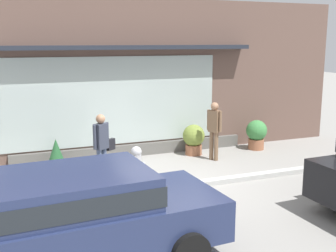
% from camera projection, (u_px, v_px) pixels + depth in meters
% --- Properties ---
extents(ground_plane, '(60.00, 60.00, 0.00)m').
position_uv_depth(ground_plane, '(171.00, 187.00, 10.00)').
color(ground_plane, gray).
extents(curb_strip, '(14.00, 0.24, 0.12)m').
position_uv_depth(curb_strip, '(174.00, 187.00, 9.81)').
color(curb_strip, '#B2B2AD').
rests_on(curb_strip, ground_plane).
extents(storefront, '(14.00, 0.81, 4.59)m').
position_uv_depth(storefront, '(130.00, 80.00, 12.46)').
color(storefront, brown).
rests_on(storefront, ground_plane).
extents(fire_hydrant, '(0.43, 0.40, 0.84)m').
position_uv_depth(fire_hydrant, '(136.00, 163.00, 10.47)').
color(fire_hydrant, '#B2B2B7').
rests_on(fire_hydrant, ground_plane).
extents(pedestrian_with_handbag, '(0.61, 0.43, 1.67)m').
position_uv_depth(pedestrian_with_handbag, '(102.00, 142.00, 10.23)').
color(pedestrian_with_handbag, '#475675').
rests_on(pedestrian_with_handbag, ground_plane).
extents(pedestrian_passerby, '(0.32, 0.43, 1.68)m').
position_uv_depth(pedestrian_passerby, '(214.00, 127.00, 12.06)').
color(pedestrian_passerby, brown).
rests_on(pedestrian_passerby, ground_plane).
extents(parked_car_navy, '(4.24, 2.17, 1.48)m').
position_uv_depth(parked_car_navy, '(82.00, 212.00, 6.41)').
color(parked_car_navy, navy).
rests_on(parked_car_navy, ground_plane).
extents(potted_plant_window_center, '(0.42, 0.42, 0.83)m').
position_uv_depth(potted_plant_window_center, '(56.00, 155.00, 11.29)').
color(potted_plant_window_center, '#4C4C51').
rests_on(potted_plant_window_center, ground_plane).
extents(potted_plant_trailing_edge, '(0.66, 0.66, 0.92)m').
position_uv_depth(potted_plant_trailing_edge, '(194.00, 138.00, 12.75)').
color(potted_plant_trailing_edge, '#9E6042').
rests_on(potted_plant_trailing_edge, ground_plane).
extents(potted_plant_by_entrance, '(0.65, 0.65, 0.94)m').
position_uv_depth(potted_plant_by_entrance, '(256.00, 133.00, 13.39)').
color(potted_plant_by_entrance, '#9E6042').
rests_on(potted_plant_by_entrance, ground_plane).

